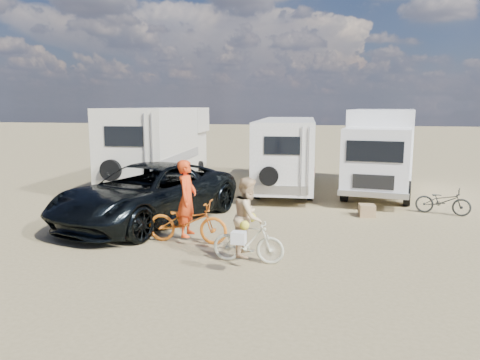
% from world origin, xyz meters
% --- Properties ---
extents(ground, '(140.00, 140.00, 0.00)m').
position_xyz_m(ground, '(0.00, 0.00, 0.00)').
color(ground, '#9A875C').
rests_on(ground, ground).
extents(rv_main, '(2.72, 7.62, 2.82)m').
position_xyz_m(rv_main, '(0.07, 7.35, 1.41)').
color(rv_main, white).
rests_on(rv_main, ground).
extents(rv_left, '(3.10, 7.91, 3.27)m').
position_xyz_m(rv_left, '(-5.13, 6.70, 1.64)').
color(rv_left, white).
rests_on(rv_left, ground).
extents(box_truck, '(3.11, 6.89, 3.22)m').
position_xyz_m(box_truck, '(3.68, 7.13, 1.61)').
color(box_truck, white).
rests_on(box_truck, ground).
extents(dark_suv, '(4.49, 6.65, 1.69)m').
position_xyz_m(dark_suv, '(-3.18, 1.00, 0.85)').
color(dark_suv, black).
rests_on(dark_suv, ground).
extents(bike_man, '(2.04, 0.73, 1.07)m').
position_xyz_m(bike_man, '(-1.36, -0.68, 0.53)').
color(bike_man, '#CF6214').
rests_on(bike_man, ground).
extents(bike_woman, '(1.58, 0.47, 0.94)m').
position_xyz_m(bike_woman, '(0.41, -1.79, 0.47)').
color(bike_woman, beige).
rests_on(bike_woman, ground).
extents(rider_man, '(0.46, 0.69, 1.89)m').
position_xyz_m(rider_man, '(-1.36, -0.68, 0.94)').
color(rider_man, '#E64014').
rests_on(rider_man, ground).
extents(rider_woman, '(0.65, 0.83, 1.69)m').
position_xyz_m(rider_woman, '(0.41, -1.79, 0.85)').
color(rider_woman, '#D7B284').
rests_on(rider_woman, ground).
extents(bike_parked, '(1.71, 0.97, 0.85)m').
position_xyz_m(bike_parked, '(5.41, 3.95, 0.43)').
color(bike_parked, black).
rests_on(bike_parked, ground).
extents(cooler, '(0.66, 0.57, 0.44)m').
position_xyz_m(cooler, '(-2.33, 2.89, 0.22)').
color(cooler, '#214F82').
rests_on(cooler, ground).
extents(crate, '(0.52, 0.52, 0.37)m').
position_xyz_m(crate, '(3.10, 3.13, 0.19)').
color(crate, '#9B7A50').
rests_on(crate, ground).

